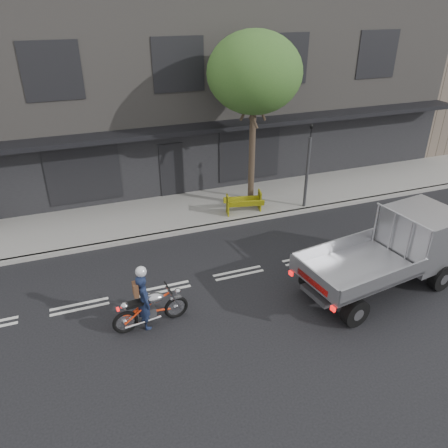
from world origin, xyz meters
TOP-DOWN VIEW (x-y plane):
  - ground at (0.00, 0.00)m, footprint 80.00×80.00m
  - sidewalk at (0.00, 4.70)m, footprint 32.00×3.20m
  - kerb at (0.00, 3.10)m, footprint 32.00×0.20m
  - building_main at (0.00, 11.30)m, footprint 26.00×10.00m
  - street_tree at (2.20, 4.20)m, footprint 3.40×3.40m
  - traffic_light_pole at (4.20, 3.35)m, footprint 0.12×0.12m
  - motorcycle at (-3.04, -1.42)m, footprint 2.05×0.60m
  - rider at (-3.19, -1.42)m, footprint 0.43×0.61m
  - flatbed_ute at (4.64, -1.97)m, footprint 5.17×2.66m
  - construction_barrier at (1.70, 3.50)m, footprint 1.54×0.88m

SIDE VIEW (x-z plane):
  - ground at x=0.00m, z-range 0.00..0.00m
  - sidewalk at x=0.00m, z-range 0.00..0.15m
  - kerb at x=0.00m, z-range 0.00..0.15m
  - motorcycle at x=-3.04m, z-range 0.01..1.07m
  - construction_barrier at x=1.70m, z-range 0.15..0.96m
  - rider at x=-3.19m, z-range 0.00..1.58m
  - flatbed_ute at x=4.64m, z-range 0.16..2.45m
  - traffic_light_pole at x=4.20m, z-range -0.10..3.40m
  - building_main at x=0.00m, z-range 0.00..8.00m
  - street_tree at x=2.20m, z-range 1.90..8.65m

